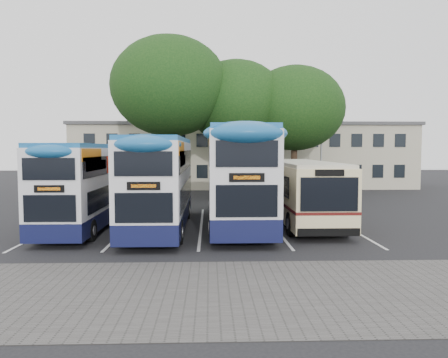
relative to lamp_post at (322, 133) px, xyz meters
The scene contains 12 objects.
ground 21.46m from the lamp_post, 106.72° to the right, with size 120.00×120.00×0.00m, color black.
paving_strip 26.71m from the lamp_post, 107.76° to the right, with size 40.00×6.00×0.01m, color #595654.
bay_lines 18.57m from the lamp_post, 123.08° to the right, with size 14.12×11.00×0.01m.
depot_building 9.43m from the lamp_post, 130.53° to the left, with size 32.40×8.40×6.20m.
lamp_post is the anchor object (origin of this frame).
tree_left 13.11m from the lamp_post, 165.80° to the right, with size 8.78×8.78×12.13m.
tree_mid 7.78m from the lamp_post, 166.29° to the right, with size 7.76×7.76×10.66m.
tree_right 3.63m from the lamp_post, 146.68° to the right, with size 7.84×7.84×10.27m.
bus_dd_left 21.80m from the lamp_post, 134.60° to the right, with size 2.31×9.53×3.97m.
bus_dd_mid 19.82m from the lamp_post, 126.36° to the right, with size 2.47×10.20×4.25m.
bus_dd_right 17.08m from the lamp_post, 118.24° to the right, with size 2.74×11.28×4.70m.
bus_single 15.15m from the lamp_post, 108.32° to the right, with size 2.65×10.42×3.11m.
Camera 1 is at (-3.34, -16.20, 3.76)m, focal length 35.00 mm.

